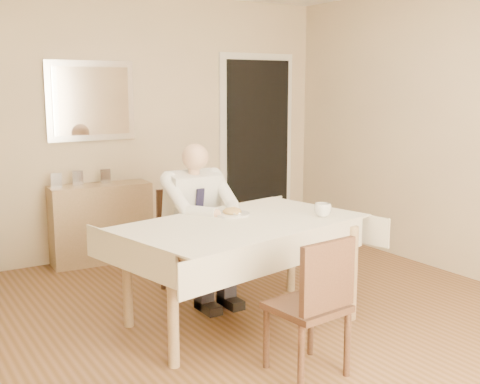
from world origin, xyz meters
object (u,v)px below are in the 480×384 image
dining_table (242,233)px  sideboard (101,223)px  chair_near (315,300)px  seated_man (202,215)px  chair_far (186,234)px  coffee_mug (323,210)px

dining_table → sideboard: 2.08m
chair_near → seated_man: (0.08, 1.51, 0.22)m
seated_man → chair_near: bearing=-92.9°
dining_table → chair_near: chair_near is taller
sideboard → chair_far: bearing=-70.7°
chair_far → sideboard: bearing=113.5°
chair_near → seated_man: size_ratio=0.68×
dining_table → seated_man: (0.00, 0.59, 0.02)m
chair_near → seated_man: seated_man is taller
chair_far → sideboard: chair_far is taller
chair_near → chair_far: bearing=81.4°
chair_near → sideboard: size_ratio=0.89×
dining_table → sideboard: size_ratio=2.01×
dining_table → chair_near: 0.94m
chair_far → dining_table: bearing=-82.4°
sideboard → coffee_mug: bearing=-64.4°
dining_table → sideboard: bearing=87.5°
chair_near → coffee_mug: (0.66, 0.73, 0.33)m
seated_man → sideboard: size_ratio=1.31×
chair_near → coffee_mug: size_ratio=6.81×
dining_table → chair_far: (0.00, 0.88, -0.19)m
dining_table → sideboard: (-0.33, 2.03, -0.29)m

